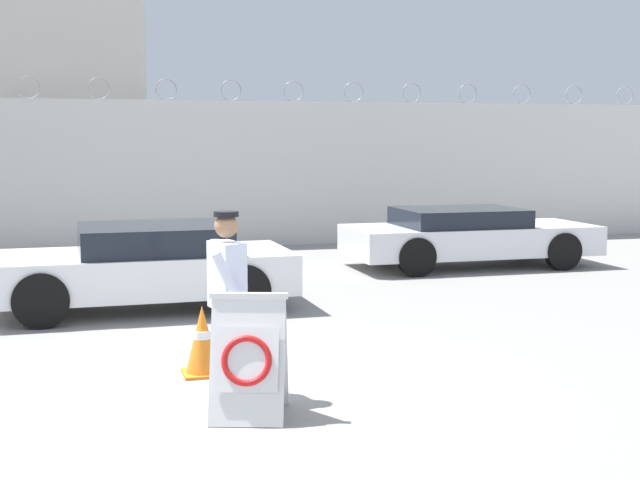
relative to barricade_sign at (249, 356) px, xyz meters
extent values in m
plane|color=gray|center=(-0.22, 1.00, -0.54)|extent=(90.00, 90.00, 0.00)
cube|color=silver|center=(-0.22, 12.15, 1.07)|extent=(36.00, 0.30, 3.21)
torus|color=gray|center=(-2.34, 12.15, 2.89)|extent=(0.47, 0.03, 0.47)
torus|color=gray|center=(-0.93, 12.15, 2.89)|extent=(0.47, 0.03, 0.47)
torus|color=gray|center=(0.48, 12.15, 2.89)|extent=(0.47, 0.03, 0.47)
torus|color=gray|center=(1.89, 12.15, 2.89)|extent=(0.47, 0.03, 0.47)
torus|color=gray|center=(3.30, 12.15, 2.89)|extent=(0.47, 0.03, 0.47)
torus|color=gray|center=(4.70, 12.15, 2.89)|extent=(0.47, 0.03, 0.47)
torus|color=gray|center=(6.11, 12.15, 2.89)|extent=(0.47, 0.03, 0.47)
torus|color=gray|center=(7.52, 12.15, 2.89)|extent=(0.47, 0.03, 0.47)
torus|color=gray|center=(8.93, 12.15, 2.89)|extent=(0.47, 0.03, 0.47)
torus|color=gray|center=(10.34, 12.15, 2.89)|extent=(0.47, 0.03, 0.47)
torus|color=gray|center=(11.74, 12.15, 2.89)|extent=(0.47, 0.03, 0.47)
cube|color=beige|center=(-2.94, 16.81, 2.37)|extent=(6.28, 5.79, 5.83)
cube|color=white|center=(-0.03, -0.11, -0.02)|extent=(0.72, 0.54, 1.05)
cube|color=white|center=(0.06, 0.21, -0.02)|extent=(0.72, 0.54, 1.05)
cube|color=white|center=(0.01, 0.05, 0.52)|extent=(0.66, 0.26, 0.05)
cube|color=white|center=(-0.05, -0.15, 0.00)|extent=(0.57, 0.33, 0.52)
torus|color=red|center=(-0.05, -0.16, 0.00)|extent=(0.47, 0.30, 0.43)
cylinder|color=#232838|center=(-0.09, 0.82, -0.13)|extent=(0.15, 0.15, 0.82)
cylinder|color=#232838|center=(-0.04, 0.65, -0.13)|extent=(0.15, 0.15, 0.82)
cube|color=silver|center=(-0.07, 0.73, 0.60)|extent=(0.33, 0.47, 0.63)
sphere|color=#936B4C|center=(-0.07, 0.73, 1.06)|extent=(0.22, 0.22, 0.22)
cylinder|color=silver|center=(-0.14, 0.99, 0.61)|extent=(0.09, 0.09, 0.60)
cylinder|color=silver|center=(-0.09, 0.45, 0.58)|extent=(0.35, 0.18, 0.58)
cylinder|color=black|center=(-0.07, 0.73, 1.17)|extent=(0.23, 0.23, 0.05)
cube|color=orange|center=(-0.20, 1.50, -0.53)|extent=(0.41, 0.41, 0.03)
cone|color=orange|center=(-0.20, 1.50, -0.17)|extent=(0.35, 0.35, 0.69)
cylinder|color=white|center=(-0.20, 1.50, -0.13)|extent=(0.17, 0.17, 0.10)
cylinder|color=black|center=(-1.89, 4.25, -0.18)|extent=(0.72, 0.22, 0.72)
cylinder|color=black|center=(-1.93, 6.07, -0.18)|extent=(0.72, 0.22, 0.72)
cylinder|color=black|center=(0.73, 4.31, -0.18)|extent=(0.72, 0.22, 0.72)
cylinder|color=black|center=(0.69, 6.13, -0.18)|extent=(0.72, 0.22, 0.72)
cube|color=silver|center=(-0.60, 5.19, -0.01)|extent=(4.28, 2.03, 0.56)
cube|color=black|center=(-0.39, 5.19, 0.46)|extent=(2.07, 1.79, 0.38)
cylinder|color=black|center=(7.11, 8.78, -0.20)|extent=(0.69, 0.21, 0.69)
cylinder|color=black|center=(7.13, 6.99, -0.20)|extent=(0.69, 0.21, 0.69)
cylinder|color=black|center=(4.24, 8.75, -0.20)|extent=(0.69, 0.21, 0.69)
cylinder|color=black|center=(4.25, 6.96, -0.20)|extent=(0.69, 0.21, 0.69)
cube|color=silver|center=(5.68, 7.87, -0.03)|extent=(4.65, 1.95, 0.53)
cube|color=black|center=(5.45, 7.87, 0.40)|extent=(2.24, 1.73, 0.33)
camera|label=1|loc=(-1.36, -7.43, 1.89)|focal=50.00mm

